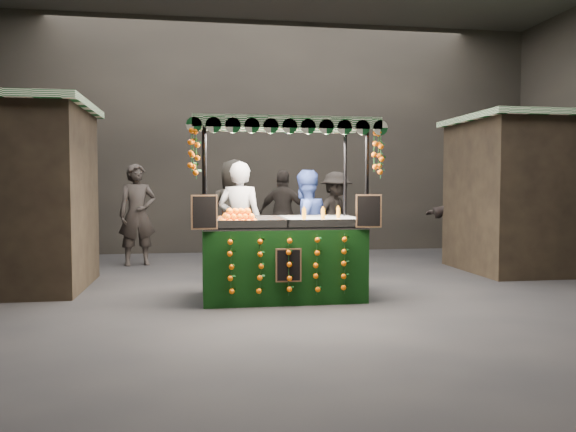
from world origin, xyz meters
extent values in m
plane|color=black|center=(0.00, 0.00, 0.00)|extent=(12.00, 12.00, 0.00)
cube|color=black|center=(0.00, 5.00, 2.50)|extent=(12.00, 0.10, 5.00)
cube|color=black|center=(4.40, 1.50, 1.25)|extent=(2.80, 2.00, 2.50)
cube|color=#104A1D|center=(4.40, 1.50, 2.55)|extent=(3.00, 2.20, 0.10)
cube|color=black|center=(-0.39, -0.20, 0.45)|extent=(1.99, 1.09, 0.91)
cube|color=#BBBEC2|center=(-0.39, -0.20, 0.92)|extent=(1.99, 1.09, 0.04)
cylinder|color=black|center=(-1.36, -0.71, 1.09)|extent=(0.05, 0.05, 2.18)
cylinder|color=black|center=(0.58, -0.71, 1.09)|extent=(0.05, 0.05, 2.18)
cylinder|color=black|center=(-1.36, 0.32, 1.09)|extent=(0.05, 0.05, 2.18)
cylinder|color=black|center=(0.58, 0.32, 1.09)|extent=(0.05, 0.05, 2.18)
cube|color=#104A1D|center=(-0.39, -0.20, 2.21)|extent=(2.22, 1.31, 0.07)
cube|color=silver|center=(0.15, -0.20, 0.98)|extent=(0.89, 0.98, 0.07)
cube|color=black|center=(-1.37, -0.77, 1.13)|extent=(0.31, 0.09, 0.40)
cube|color=black|center=(0.59, -0.77, 1.13)|extent=(0.31, 0.09, 0.40)
cube|color=black|center=(-0.39, -0.78, 0.50)|extent=(0.31, 0.02, 0.40)
imported|color=gray|center=(-0.85, 0.84, 0.89)|extent=(0.76, 0.62, 1.79)
imported|color=#2B3F8C|center=(0.12, 0.93, 0.84)|extent=(1.00, 0.91, 1.67)
imported|color=#2A2422|center=(-2.52, 3.20, 0.92)|extent=(0.76, 0.59, 1.83)
imported|color=black|center=(4.10, 3.27, 0.88)|extent=(1.08, 1.03, 1.76)
imported|color=black|center=(0.23, 3.72, 0.87)|extent=(1.11, 0.80, 1.75)
imported|color=#282320|center=(1.29, 3.69, 0.86)|extent=(1.27, 1.16, 1.72)
imported|color=black|center=(-0.81, 2.53, 0.95)|extent=(0.94, 0.62, 1.90)
imported|color=#2D2625|center=(3.38, 2.29, 0.85)|extent=(1.58, 1.34, 1.71)
camera|label=1|loc=(-1.45, -7.39, 1.43)|focal=35.65mm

